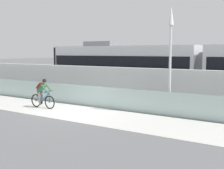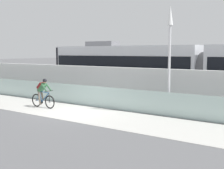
% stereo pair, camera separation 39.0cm
% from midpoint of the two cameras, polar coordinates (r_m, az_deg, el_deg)
% --- Properties ---
extents(ground_plane, '(200.00, 200.00, 0.00)m').
position_cam_midpoint_polar(ground_plane, '(15.36, -7.01, -5.23)').
color(ground_plane, slate).
extents(bike_path_deck, '(32.00, 3.20, 0.01)m').
position_cam_midpoint_polar(bike_path_deck, '(15.36, -7.01, -5.21)').
color(bike_path_deck, silver).
rests_on(bike_path_deck, ground).
extents(glass_parapet, '(32.00, 0.05, 1.15)m').
position_cam_midpoint_polar(glass_parapet, '(16.66, -2.79, -2.28)').
color(glass_parapet, '#ADC6C1').
rests_on(glass_parapet, ground).
extents(concrete_barrier_wall, '(32.00, 0.36, 2.14)m').
position_cam_midpoint_polar(concrete_barrier_wall, '(18.04, 0.69, -0.02)').
color(concrete_barrier_wall, silver).
rests_on(concrete_barrier_wall, ground).
extents(tram_rail_near, '(32.00, 0.08, 0.01)m').
position_cam_midpoint_polar(tram_rail_near, '(20.27, 4.63, -2.39)').
color(tram_rail_near, '#595654').
rests_on(tram_rail_near, ground).
extents(tram_rail_far, '(32.00, 0.08, 0.01)m').
position_cam_midpoint_polar(tram_rail_far, '(21.51, 6.55, -1.91)').
color(tram_rail_far, '#595654').
rests_on(tram_rail_far, ground).
extents(tram, '(22.56, 2.54, 3.81)m').
position_cam_midpoint_polar(tram, '(18.89, 17.93, 2.46)').
color(tram, silver).
rests_on(tram, ground).
extents(cyclist_on_bike, '(1.77, 0.58, 1.61)m').
position_cam_midpoint_polar(cyclist_on_bike, '(16.69, -12.46, -1.62)').
color(cyclist_on_bike, black).
rests_on(cyclist_on_bike, ground).
extents(lamp_post_antenna, '(0.28, 0.28, 5.20)m').
position_cam_midpoint_polar(lamp_post_antenna, '(14.52, 11.72, 7.10)').
color(lamp_post_antenna, gray).
rests_on(lamp_post_antenna, ground).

